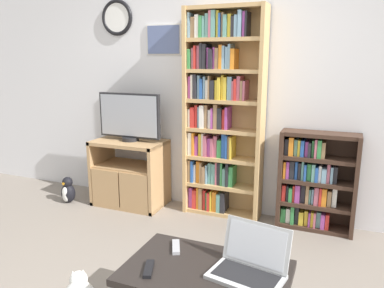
{
  "coord_description": "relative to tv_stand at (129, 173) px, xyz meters",
  "views": [
    {
      "loc": [
        1.09,
        -1.77,
        1.58
      ],
      "look_at": [
        -0.05,
        1.01,
        0.88
      ],
      "focal_mm": 35.0,
      "sensor_mm": 36.0,
      "label": 1
    }
  ],
  "objects": [
    {
      "name": "tv_stand",
      "position": [
        0.0,
        0.0,
        0.0
      ],
      "size": [
        0.76,
        0.47,
        0.71
      ],
      "color": "tan",
      "rests_on": "ground_plane"
    },
    {
      "name": "wall_back",
      "position": [
        1.0,
        0.3,
        0.95
      ],
      "size": [
        6.75,
        0.09,
        2.6
      ],
      "color": "silver",
      "rests_on": "ground_plane"
    },
    {
      "name": "remote_near_laptop",
      "position": [
        1.19,
        -1.73,
        0.1
      ],
      "size": [
        0.1,
        0.17,
        0.02
      ],
      "rotation": [
        0.0,
        0.0,
        0.37
      ],
      "color": "black",
      "rests_on": "coffee_table"
    },
    {
      "name": "television",
      "position": [
        0.01,
        0.02,
        0.61
      ],
      "size": [
        0.7,
        0.18,
        0.51
      ],
      "color": "black",
      "rests_on": "tv_stand"
    },
    {
      "name": "laptop",
      "position": [
        1.71,
        -1.56,
        0.16
      ],
      "size": [
        0.42,
        0.35,
        0.26
      ],
      "rotation": [
        0.0,
        0.0,
        -0.19
      ],
      "color": "#B7BABC",
      "rests_on": "coffee_table"
    },
    {
      "name": "coffee_table",
      "position": [
        1.48,
        -1.61,
        0.04
      ],
      "size": [
        0.9,
        0.57,
        0.45
      ],
      "color": "black",
      "rests_on": "ground_plane"
    },
    {
      "name": "bookshelf_short",
      "position": [
        1.89,
        0.15,
        0.09
      ],
      "size": [
        0.69,
        0.24,
        0.92
      ],
      "color": "#3D281E",
      "rests_on": "ground_plane"
    },
    {
      "name": "penguin_figurine",
      "position": [
        -0.66,
        -0.23,
        -0.22
      ],
      "size": [
        0.16,
        0.14,
        0.29
      ],
      "color": "black",
      "rests_on": "ground_plane"
    },
    {
      "name": "remote_far_from_laptop",
      "position": [
        1.23,
        -1.46,
        0.1
      ],
      "size": [
        0.11,
        0.16,
        0.02
      ],
      "rotation": [
        0.0,
        0.0,
        3.59
      ],
      "color": "#99999E",
      "rests_on": "coffee_table"
    },
    {
      "name": "bookshelf_tall",
      "position": [
        0.96,
        0.15,
        0.68
      ],
      "size": [
        0.78,
        0.24,
        2.05
      ],
      "color": "tan",
      "rests_on": "ground_plane"
    }
  ]
}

